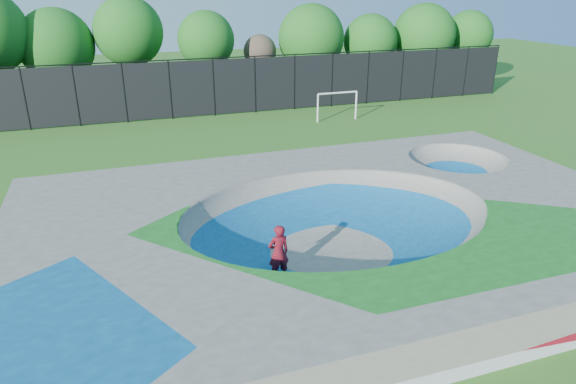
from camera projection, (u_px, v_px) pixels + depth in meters
The scene contains 7 objects.
ground at pixel (336, 248), 18.21m from camera, with size 120.00×120.00×0.00m, color #2B5E1A.
skate_deck at pixel (337, 229), 17.93m from camera, with size 22.00×14.00×1.50m, color gray.
skater at pixel (279, 253), 15.92m from camera, with size 0.69×0.45×1.89m, color red.
skateboard at pixel (279, 278), 16.27m from camera, with size 0.78×0.22×0.05m, color black.
soccer_goal at pixel (337, 101), 34.76m from camera, with size 2.97×0.12×1.96m.
fence at pixel (214, 86), 35.80m from camera, with size 48.09×0.09×4.04m.
treeline at pixel (149, 39), 37.86m from camera, with size 52.56×7.71×8.56m.
Camera 1 is at (-6.93, -14.67, 8.69)m, focal length 32.00 mm.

